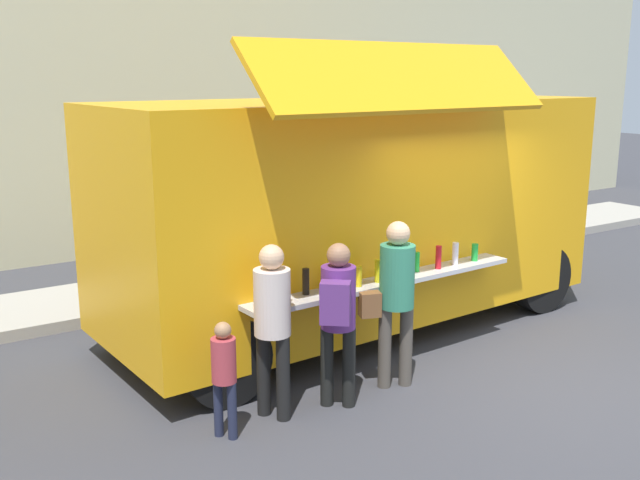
{
  "coord_description": "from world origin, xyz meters",
  "views": [
    {
      "loc": [
        -5.78,
        -4.44,
        3.11
      ],
      "look_at": [
        -1.42,
        2.15,
        1.3
      ],
      "focal_mm": 40.57,
      "sensor_mm": 36.0,
      "label": 1
    }
  ],
  "objects": [
    {
      "name": "ground_plane",
      "position": [
        0.0,
        0.0,
        0.0
      ],
      "size": [
        60.0,
        60.0,
        0.0
      ],
      "primitive_type": "plane",
      "color": "#38383D"
    },
    {
      "name": "food_truck_main",
      "position": [
        -0.62,
        2.53,
        1.55
      ],
      "size": [
        6.29,
        3.19,
        3.43
      ],
      "rotation": [
        0.0,
        0.0,
        0.05
      ],
      "color": "#F3A313",
      "rests_on": "ground"
    },
    {
      "name": "trash_bin",
      "position": [
        3.11,
        4.85,
        0.48
      ],
      "size": [
        0.6,
        0.6,
        0.97
      ],
      "primitive_type": "cylinder",
      "color": "#2E613A",
      "rests_on": "ground"
    },
    {
      "name": "customer_front_ordering",
      "position": [
        -1.36,
        0.89,
        1.02
      ],
      "size": [
        0.56,
        0.37,
        1.72
      ],
      "rotation": [
        0.0,
        0.0,
        1.22
      ],
      "color": "#4E473E",
      "rests_on": "ground"
    },
    {
      "name": "customer_mid_with_backpack",
      "position": [
        -2.11,
        0.81,
        0.98
      ],
      "size": [
        0.49,
        0.51,
        1.61
      ],
      "rotation": [
        0.0,
        0.0,
        0.86
      ],
      "color": "black",
      "rests_on": "ground"
    },
    {
      "name": "customer_rear_waiting",
      "position": [
        -2.72,
        0.97,
        0.98
      ],
      "size": [
        0.34,
        0.34,
        1.65
      ],
      "rotation": [
        0.0,
        0.0,
        0.46
      ],
      "color": "black",
      "rests_on": "ground"
    },
    {
      "name": "child_near_queue",
      "position": [
        -3.27,
        0.86,
        0.64
      ],
      "size": [
        0.22,
        0.22,
        1.07
      ],
      "rotation": [
        0.0,
        0.0,
        0.57
      ],
      "color": "#1F2339",
      "rests_on": "ground"
    }
  ]
}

